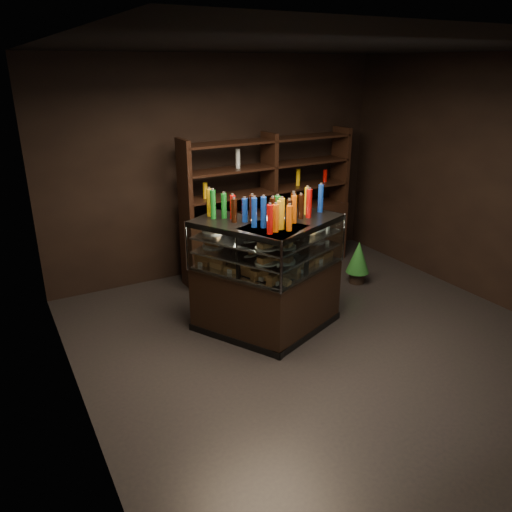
# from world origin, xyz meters

# --- Properties ---
(ground) EXTENTS (5.00, 5.00, 0.00)m
(ground) POSITION_xyz_m (0.00, 0.00, 0.00)
(ground) COLOR black
(ground) RESTS_ON ground
(room_shell) EXTENTS (5.02, 5.02, 3.01)m
(room_shell) POSITION_xyz_m (0.00, 0.00, 1.94)
(room_shell) COLOR black
(room_shell) RESTS_ON ground
(display_case) EXTENTS (1.69, 1.34, 1.31)m
(display_case) POSITION_xyz_m (-0.39, 0.46, 0.44)
(display_case) COLOR black
(display_case) RESTS_ON ground
(food_display) EXTENTS (1.38, 1.06, 0.41)m
(food_display) POSITION_xyz_m (-0.39, 0.45, 0.98)
(food_display) COLOR #AF773E
(food_display) RESTS_ON display_case
(bottles_top) EXTENTS (1.22, 0.92, 0.30)m
(bottles_top) POSITION_xyz_m (-0.38, 0.46, 1.45)
(bottles_top) COLOR #B20C0A
(bottles_top) RESTS_ON display_case
(potted_conifer) EXTENTS (0.32, 0.32, 0.68)m
(potted_conifer) POSITION_xyz_m (1.38, 1.04, 0.39)
(potted_conifer) COLOR black
(potted_conifer) RESTS_ON ground
(back_shelving) EXTENTS (2.59, 0.49, 2.00)m
(back_shelving) POSITION_xyz_m (0.54, 2.05, 0.60)
(back_shelving) COLOR black
(back_shelving) RESTS_ON ground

